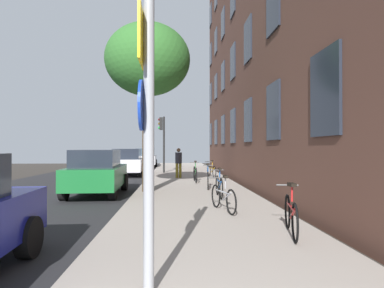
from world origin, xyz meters
The scene contains 16 objects.
ground_plane centered at (-2.40, 15.00, 0.00)m, with size 41.80×41.80×0.00m, color #332D28.
road_asphalt centered at (-4.50, 15.00, 0.01)m, with size 7.00×38.00×0.01m, color #232326.
sidewalk centered at (1.10, 15.00, 0.06)m, with size 4.20×38.00×0.12m, color #9E9389.
sign_post centered at (0.10, 2.67, 2.05)m, with size 0.16×0.60×3.44m.
traffic_light centered at (-0.35, 20.56, 2.55)m, with size 0.43×0.24×3.55m.
tree_near centered at (-0.56, 11.31, 4.84)m, with size 3.08×3.08×6.09m.
bicycle_0 centered at (2.52, 4.99, 0.50)m, with size 0.51×1.67×0.96m.
bicycle_1 centered at (1.63, 7.39, 0.47)m, with size 0.53×1.64×0.90m.
bicycle_2 centered at (1.85, 9.79, 0.49)m, with size 0.42×1.63×0.95m.
bicycle_3 centered at (1.72, 12.19, 0.50)m, with size 0.42×1.72×0.97m.
bicycle_4 centered at (1.37, 14.59, 0.51)m, with size 0.42×1.77×0.99m.
bicycle_5 centered at (2.40, 16.99, 0.48)m, with size 0.46×1.67×0.92m.
pedestrian_0 centered at (0.63, 16.77, 1.01)m, with size 0.49×0.49×1.56m.
car_1 centered at (-2.36, 11.28, 0.84)m, with size 1.89×4.09×1.62m.
car_2 centered at (-2.40, 19.61, 0.84)m, with size 1.93×4.05×1.62m.
car_3 centered at (-2.03, 27.94, 0.84)m, with size 1.87×4.41×1.62m.
Camera 1 is at (0.40, -1.10, 1.71)m, focal length 31.94 mm.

